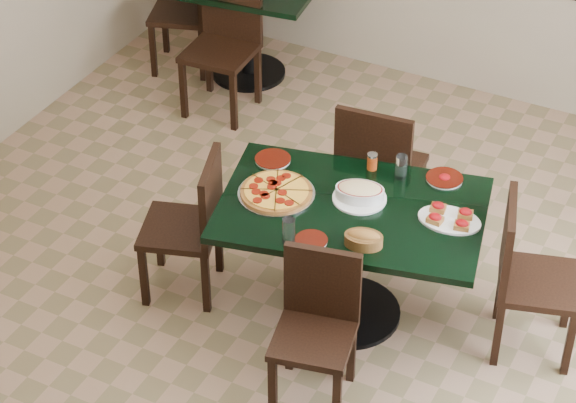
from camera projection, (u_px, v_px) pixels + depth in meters
The scene contains 20 objects.
floor at pixel (286, 312), 6.27m from camera, with size 5.50×5.50×0.00m, color #8A6950.
main_table at pixel (351, 234), 5.91m from camera, with size 1.53×1.16×0.75m.
back_table at pixel (247, 11), 8.03m from camera, with size 1.08×0.85×0.75m.
chair_far at pixel (378, 166), 6.46m from camera, with size 0.49×0.49×0.96m.
chair_near at pixel (317, 320), 5.55m from camera, with size 0.46×0.46×0.83m.
chair_right at pixel (525, 270), 5.77m from camera, with size 0.53×0.53×0.91m.
chair_left at pixel (193, 220), 6.13m from camera, with size 0.52×0.52×0.88m.
back_chair_near at pixel (225, 36), 7.70m from camera, with size 0.47×0.47×0.96m.
back_chair_left at pixel (192, 4), 8.13m from camera, with size 0.54×0.54×0.92m.
pepperoni_pizza at pixel (276, 192), 5.88m from camera, with size 0.41×0.41×0.04m.
lasagna_casserole at pixel (360, 192), 5.83m from camera, with size 0.29×0.28×0.09m.
bread_basket at pixel (364, 239), 5.53m from camera, with size 0.22×0.18×0.09m.
bruschetta_platter at pixel (450, 218), 5.69m from camera, with size 0.34×0.24×0.05m.
side_plate_near at pixel (311, 240), 5.57m from camera, with size 0.16×0.16×0.02m.
side_plate_far_r at pixel (444, 178), 5.99m from camera, with size 0.20×0.20×0.03m.
side_plate_far_l at pixel (273, 159), 6.13m from camera, with size 0.20×0.20×0.02m.
napkin_setting at pixel (308, 244), 5.55m from camera, with size 0.15×0.15×0.01m.
water_glass_a at pixel (401, 167), 5.97m from camera, with size 0.06×0.06×0.14m, color silver.
water_glass_b at pixel (289, 231), 5.53m from camera, with size 0.06×0.06×0.14m, color silver.
pepper_shaker at pixel (372, 161), 6.05m from camera, with size 0.06×0.06×0.10m.
Camera 1 is at (2.13, -4.12, 4.26)m, focal length 70.00 mm.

